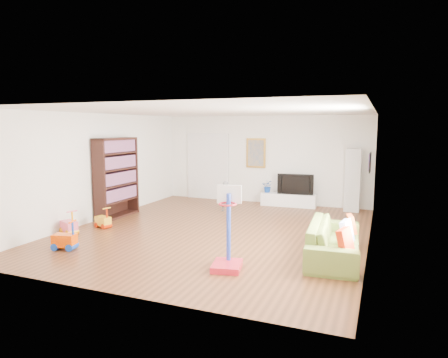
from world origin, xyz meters
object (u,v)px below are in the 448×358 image
at_px(bookshelf, 116,178).
at_px(sofa, 334,240).
at_px(media_console, 289,200).
at_px(basketball_hoop, 227,228).

distance_m(bookshelf, sofa, 5.89).
xyz_separation_m(media_console, bookshelf, (-3.88, -3.10, 0.85)).
xyz_separation_m(bookshelf, sofa, (5.70, -1.28, -0.72)).
bearing_deg(basketball_hoop, sofa, 26.91).
relative_size(media_console, bookshelf, 0.78).
xyz_separation_m(media_console, sofa, (1.82, -4.38, 0.13)).
bearing_deg(sofa, basketball_hoop, 124.99).
relative_size(media_console, sofa, 0.73).
height_order(bookshelf, basketball_hoop, bookshelf).
relative_size(bookshelf, sofa, 0.94).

